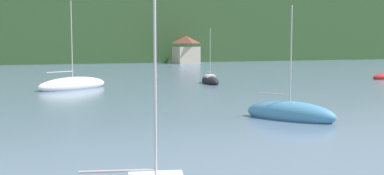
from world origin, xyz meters
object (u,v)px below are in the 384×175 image
(sailboat_far_1, at_px, (210,81))
(sailboat_mid_7, at_px, (290,114))
(shore_building_westcentral, at_px, (186,50))
(sailboat_far_4, at_px, (73,85))

(sailboat_far_1, xyz_separation_m, sailboat_mid_7, (-5.13, -24.56, 0.04))
(sailboat_mid_7, bearing_deg, sailboat_far_1, 134.39)
(shore_building_westcentral, relative_size, sailboat_far_1, 0.94)
(sailboat_far_4, bearing_deg, sailboat_mid_7, -97.13)
(sailboat_far_4, xyz_separation_m, sailboat_mid_7, (10.19, -23.99, -0.03))
(shore_building_westcentral, height_order, sailboat_mid_7, sailboat_mid_7)
(sailboat_far_4, bearing_deg, shore_building_westcentral, 28.78)
(sailboat_far_4, height_order, sailboat_mid_7, sailboat_far_4)
(shore_building_westcentral, height_order, sailboat_far_1, sailboat_far_1)
(shore_building_westcentral, xyz_separation_m, sailboat_far_1, (-15.32, -50.29, -2.73))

